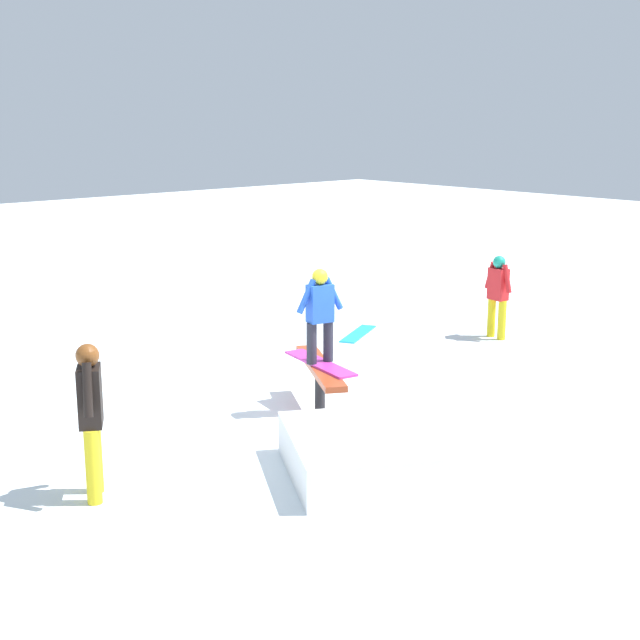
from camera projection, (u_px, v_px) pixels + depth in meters
ground_plane at (320, 414)px, 11.86m from camera, size 60.00×60.00×0.00m
rail_feature at (320, 372)px, 11.73m from camera, size 1.88×1.26×0.69m
snow_kicker_ramp at (358, 454)px, 9.82m from camera, size 2.31×2.20×0.48m
main_rider_on_rail at (320, 319)px, 11.56m from camera, size 1.46×0.69×1.28m
bystander_red at (498, 292)px, 15.66m from camera, size 0.65×0.27×1.48m
bystander_black at (91, 413)px, 9.09m from camera, size 0.63×0.43×1.66m
loose_snowboard_cyan at (358, 334)px, 16.09m from camera, size 0.88×1.32×0.02m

